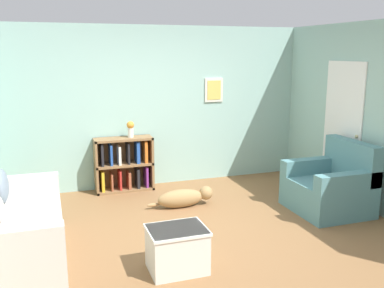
{
  "coord_description": "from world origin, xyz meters",
  "views": [
    {
      "loc": [
        -1.69,
        -4.56,
        2.18
      ],
      "look_at": [
        0.0,
        0.4,
        1.05
      ],
      "focal_mm": 40.0,
      "sensor_mm": 36.0,
      "label": 1
    }
  ],
  "objects": [
    {
      "name": "bookshelf",
      "position": [
        -0.59,
        2.04,
        0.42
      ],
      "size": [
        0.91,
        0.32,
        0.86
      ],
      "color": "olive",
      "rests_on": "ground_plane"
    },
    {
      "name": "couch",
      "position": [
        -2.08,
        -0.04,
        0.33
      ],
      "size": [
        0.83,
        1.82,
        0.86
      ],
      "color": "beige",
      "rests_on": "ground_plane"
    },
    {
      "name": "vase",
      "position": [
        -0.47,
        2.02,
        1.01
      ],
      "size": [
        0.12,
        0.12,
        0.26
      ],
      "color": "silver",
      "rests_on": "bookshelf"
    },
    {
      "name": "coffee_table",
      "position": [
        -0.54,
        -0.72,
        0.24
      ],
      "size": [
        0.59,
        0.47,
        0.45
      ],
      "color": "silver",
      "rests_on": "ground_plane"
    },
    {
      "name": "wall_back",
      "position": [
        0.0,
        2.25,
        1.3
      ],
      "size": [
        5.6,
        0.13,
        2.6
      ],
      "color": "#93BCB2",
      "rests_on": "ground_plane"
    },
    {
      "name": "wall_right",
      "position": [
        2.55,
        0.02,
        1.29
      ],
      "size": [
        0.16,
        5.0,
        2.6
      ],
      "color": "#93BCB2",
      "rests_on": "ground_plane"
    },
    {
      "name": "dog",
      "position": [
        0.09,
        0.99,
        0.14
      ],
      "size": [
        0.98,
        0.24,
        0.27
      ],
      "color": "#9E7A4C",
      "rests_on": "ground_plane"
    },
    {
      "name": "recliner_chair",
      "position": [
        1.98,
        0.2,
        0.34
      ],
      "size": [
        0.93,
        1.0,
        0.98
      ],
      "color": "slate",
      "rests_on": "ground_plane"
    },
    {
      "name": "ground_plane",
      "position": [
        0.0,
        0.0,
        0.0
      ],
      "size": [
        14.0,
        14.0,
        0.0
      ],
      "primitive_type": "plane",
      "color": "brown"
    }
  ]
}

